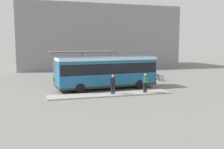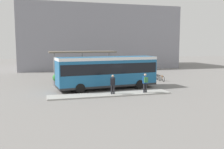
{
  "view_description": "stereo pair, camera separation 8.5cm",
  "coord_description": "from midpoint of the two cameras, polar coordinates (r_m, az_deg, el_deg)",
  "views": [
    {
      "loc": [
        -6.5,
        -24.31,
        4.54
      ],
      "look_at": [
        0.51,
        0.0,
        1.48
      ],
      "focal_mm": 40.0,
      "sensor_mm": 36.0,
      "label": 1
    },
    {
      "loc": [
        -6.42,
        -24.34,
        4.54
      ],
      "look_at": [
        0.51,
        0.0,
        1.48
      ],
      "focal_mm": 40.0,
      "sensor_mm": 36.0,
      "label": 2
    }
  ],
  "objects": [
    {
      "name": "pedestrian_waiting",
      "position": [
        22.19,
        0.27,
        -1.98
      ],
      "size": [
        0.49,
        0.53,
        1.73
      ],
      "rotation": [
        0.0,
        0.0,
        1.24
      ],
      "color": "#232328",
      "rests_on": "curb_island"
    },
    {
      "name": "station_building",
      "position": [
        51.36,
        -3.66,
        8.28
      ],
      "size": [
        29.35,
        15.17,
        11.6
      ],
      "color": "gray",
      "rests_on": "ground_plane"
    },
    {
      "name": "pedestrian_companion",
      "position": [
        23.1,
        7.73,
        -1.66
      ],
      "size": [
        0.45,
        0.47,
        1.76
      ],
      "rotation": [
        0.0,
        0.0,
        1.5
      ],
      "color": "#232328",
      "rests_on": "curb_island"
    },
    {
      "name": "ground_plane",
      "position": [
        25.57,
        -1.0,
        -3.33
      ],
      "size": [
        120.0,
        120.0,
        0.0
      ],
      "primitive_type": "plane",
      "color": "slate"
    },
    {
      "name": "bicycle_white",
      "position": [
        32.97,
        9.72,
        -0.49
      ],
      "size": [
        0.48,
        1.66,
        0.72
      ],
      "rotation": [
        0.0,
        0.0,
        -1.46
      ],
      "color": "black",
      "rests_on": "ground_plane"
    },
    {
      "name": "bicycle_orange",
      "position": [
        31.6,
        11.43,
        -0.85
      ],
      "size": [
        0.48,
        1.63,
        0.71
      ],
      "rotation": [
        0.0,
        0.0,
        1.47
      ],
      "color": "black",
      "rests_on": "ground_plane"
    },
    {
      "name": "bicycle_black",
      "position": [
        32.29,
        10.6,
        -0.65
      ],
      "size": [
        0.48,
        1.67,
        0.73
      ],
      "rotation": [
        0.0,
        0.0,
        1.4
      ],
      "color": "black",
      "rests_on": "ground_plane"
    },
    {
      "name": "station_shelter",
      "position": [
        31.18,
        -6.71,
        4.93
      ],
      "size": [
        8.1,
        2.82,
        3.7
      ],
      "color": "#706656",
      "rests_on": "ground_plane"
    },
    {
      "name": "city_bus",
      "position": [
        25.3,
        -0.99,
        0.94
      ],
      "size": [
        10.36,
        3.52,
        3.29
      ],
      "rotation": [
        0.0,
        0.0,
        0.11
      ],
      "color": "#1E6093",
      "rests_on": "ground_plane"
    },
    {
      "name": "potted_planter_near_shelter",
      "position": [
        28.28,
        -12.54,
        -1.13
      ],
      "size": [
        0.82,
        0.82,
        1.29
      ],
      "color": "slate",
      "rests_on": "ground_plane"
    },
    {
      "name": "curb_island",
      "position": [
        22.53,
        -0.26,
        -4.57
      ],
      "size": [
        11.12,
        1.8,
        0.12
      ],
      "color": "#9E9E99",
      "rests_on": "ground_plane"
    }
  ]
}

